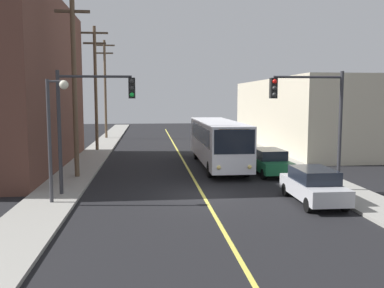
{
  "coord_description": "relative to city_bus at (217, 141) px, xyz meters",
  "views": [
    {
      "loc": [
        -2.69,
        -19.92,
        4.81
      ],
      "look_at": [
        0.0,
        5.44,
        2.0
      ],
      "focal_mm": 38.91,
      "sensor_mm": 36.0,
      "label": 1
    }
  ],
  "objects": [
    {
      "name": "parked_car_green",
      "position": [
        2.68,
        -3.67,
        -0.98
      ],
      "size": [
        1.95,
        4.46,
        1.62
      ],
      "color": "#196038",
      "rests_on": "ground"
    },
    {
      "name": "sidewalk_right",
      "position": [
        5.05,
        0.94,
        -1.74
      ],
      "size": [
        2.5,
        90.0,
        0.15
      ],
      "primitive_type": "cube",
      "color": "gray",
      "rests_on": "ground"
    },
    {
      "name": "utility_pole_near",
      "position": [
        -9.15,
        -3.8,
        4.42
      ],
      "size": [
        2.4,
        0.28,
        11.13
      ],
      "color": "brown",
      "rests_on": "sidewalk_left"
    },
    {
      "name": "ground_plane",
      "position": [
        -2.2,
        -9.06,
        -1.82
      ],
      "size": [
        120.0,
        120.0,
        0.0
      ],
      "primitive_type": "plane",
      "color": "black"
    },
    {
      "name": "city_bus",
      "position": [
        0.0,
        0.0,
        0.0
      ],
      "size": [
        2.62,
        12.17,
        3.2
      ],
      "color": "silver",
      "rests_on": "ground"
    },
    {
      "name": "traffic_signal_left_corner",
      "position": [
        -7.61,
        -8.43,
        2.49
      ],
      "size": [
        3.75,
        0.48,
        6.0
      ],
      "color": "#2D2D33",
      "rests_on": "sidewalk_left"
    },
    {
      "name": "lane_stripe_center",
      "position": [
        -2.2,
        5.94,
        -1.81
      ],
      "size": [
        0.16,
        60.0,
        0.01
      ],
      "primitive_type": "cube",
      "color": "#D8CC4C",
      "rests_on": "ground"
    },
    {
      "name": "sidewalk_left",
      "position": [
        -9.45,
        0.94,
        -1.74
      ],
      "size": [
        2.5,
        90.0,
        0.15
      ],
      "primitive_type": "cube",
      "color": "gray",
      "rests_on": "ground"
    },
    {
      "name": "street_lamp_left",
      "position": [
        -9.03,
        -10.07,
        1.92
      ],
      "size": [
        0.98,
        0.4,
        5.5
      ],
      "color": "#38383D",
      "rests_on": "sidewalk_left"
    },
    {
      "name": "traffic_signal_right_corner",
      "position": [
        3.21,
        -8.99,
        2.49
      ],
      "size": [
        3.75,
        0.48,
        6.0
      ],
      "color": "#2D2D33",
      "rests_on": "sidewalk_right"
    },
    {
      "name": "utility_pole_mid",
      "position": [
        -9.53,
        9.34,
        4.36
      ],
      "size": [
        2.4,
        0.28,
        11.02
      ],
      "color": "brown",
      "rests_on": "sidewalk_left"
    },
    {
      "name": "parked_car_silver",
      "position": [
        2.63,
        -10.93,
        -0.98
      ],
      "size": [
        1.86,
        4.42,
        1.62
      ],
      "color": "#B7B7BC",
      "rests_on": "ground"
    },
    {
      "name": "building_right_warehouse",
      "position": [
        12.29,
        10.8,
        1.48
      ],
      "size": [
        12.0,
        23.34,
        6.6
      ],
      "color": "beige",
      "rests_on": "ground"
    },
    {
      "name": "utility_pole_far",
      "position": [
        -9.84,
        21.06,
        4.55
      ],
      "size": [
        2.4,
        0.28,
        11.39
      ],
      "color": "brown",
      "rests_on": "sidewalk_left"
    }
  ]
}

